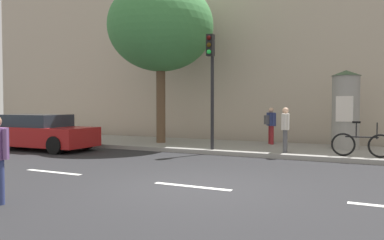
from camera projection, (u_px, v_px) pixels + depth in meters
ground_plane at (192, 187)px, 8.36m from camera, size 80.00×80.00×0.00m
sidewalk_curb at (274, 149)px, 14.63m from camera, size 36.00×4.00×0.15m
lane_markings at (192, 186)px, 8.36m from camera, size 25.80×0.16×0.01m
building_backdrop at (301, 49)px, 18.94m from camera, size 36.00×5.00×8.89m
traffic_light at (211, 72)px, 13.74m from camera, size 0.24×0.45×4.05m
poster_column at (346, 109)px, 14.10m from camera, size 1.05×1.05×2.84m
street_tree at (161, 27)px, 16.26m from camera, size 4.40×4.40×6.73m
pedestrian_with_bag at (271, 122)px, 15.74m from camera, size 0.52×0.56×1.48m
pedestrian_tallest at (285, 126)px, 13.08m from camera, size 0.32×0.66×1.50m
bicycle_leaning at (362, 144)px, 11.94m from camera, size 1.77×0.14×1.09m
parked_car_dark at (38, 132)px, 15.17m from camera, size 4.62×1.97×1.37m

